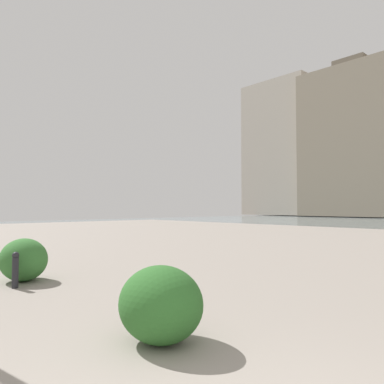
{
  "coord_description": "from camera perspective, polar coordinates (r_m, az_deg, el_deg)",
  "views": [
    {
      "loc": [
        -1.1,
        1.23,
        1.55
      ],
      "look_at": [
        7.73,
        -6.89,
        2.05
      ],
      "focal_mm": 34.22,
      "sensor_mm": 36.0,
      "label": 1
    }
  ],
  "objects": [
    {
      "name": "building_annex",
      "position": [
        71.63,
        23.87,
        6.98
      ],
      "size": [
        15.55,
        12.07,
        27.96
      ],
      "color": "gray",
      "rests_on": "ground"
    },
    {
      "name": "building_highrise",
      "position": [
        79.64,
        14.46,
        6.37
      ],
      "size": [
        14.46,
        11.82,
        27.11
      ],
      "color": "#B2A899",
      "rests_on": "ground"
    },
    {
      "name": "bollard_near",
      "position": [
        7.93,
        -25.83,
        -10.77
      ],
      "size": [
        0.13,
        0.13,
        0.69
      ],
      "color": "#232328",
      "rests_on": "ground"
    },
    {
      "name": "shrub_low",
      "position": [
        4.4,
        -4.9,
        -17.01
      ],
      "size": [
        1.03,
        0.93,
        0.88
      ],
      "color": "#2D6628",
      "rests_on": "ground"
    },
    {
      "name": "shrub_round",
      "position": [
        8.58,
        -24.76,
        -9.56
      ],
      "size": [
        1.05,
        0.95,
        0.89
      ],
      "color": "#387533",
      "rests_on": "ground"
    },
    {
      "name": "shrub_wide",
      "position": [
        8.76,
        -24.31,
        -10.34
      ],
      "size": [
        0.72,
        0.65,
        0.61
      ],
      "color": "#387533",
      "rests_on": "ground"
    }
  ]
}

